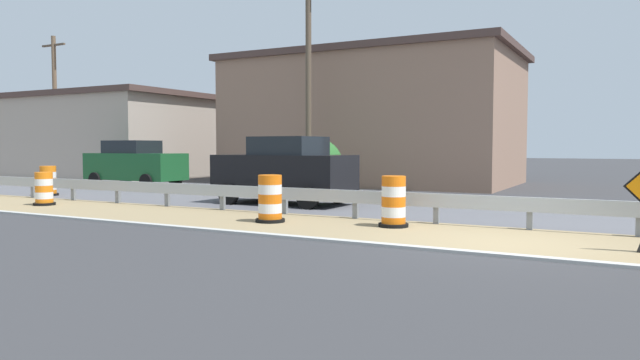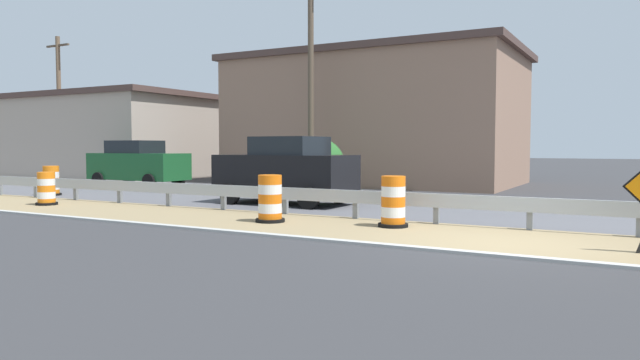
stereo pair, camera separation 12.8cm
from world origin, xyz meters
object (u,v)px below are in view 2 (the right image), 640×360
at_px(utility_pole_mid, 59,105).
at_px(traffic_barrel_far, 51,182).
at_px(traffic_barrel_mid, 46,190).
at_px(traffic_barrel_close, 270,201).
at_px(traffic_barrel_nearest, 393,204).
at_px(car_mid_far_lane, 138,164).
at_px(utility_pole_near, 311,75).
at_px(car_lead_near_lane, 286,170).

bearing_deg(utility_pole_mid, traffic_barrel_far, -128.72).
height_order(traffic_barrel_far, utility_pole_mid, utility_pole_mid).
bearing_deg(traffic_barrel_mid, traffic_barrel_close, -90.29).
bearing_deg(traffic_barrel_mid, utility_pole_mid, 51.33).
distance_m(traffic_barrel_nearest, car_mid_far_lane, 16.22).
xyz_separation_m(car_mid_far_lane, utility_pole_near, (2.33, -7.52, 3.71)).
bearing_deg(car_lead_near_lane, traffic_barrel_close, 117.67).
relative_size(traffic_barrel_far, utility_pole_near, 0.12).
height_order(traffic_barrel_close, traffic_barrel_far, traffic_barrel_close).
bearing_deg(traffic_barrel_far, traffic_barrel_close, -102.03).
relative_size(traffic_barrel_mid, utility_pole_near, 0.11).
distance_m(traffic_barrel_mid, utility_pole_mid, 16.87).
bearing_deg(car_lead_near_lane, traffic_barrel_far, 9.48).
relative_size(traffic_barrel_nearest, traffic_barrel_close, 1.02).
height_order(traffic_barrel_nearest, traffic_barrel_far, traffic_barrel_nearest).
xyz_separation_m(car_lead_near_lane, utility_pole_near, (5.80, 2.43, 3.69)).
xyz_separation_m(traffic_barrel_nearest, traffic_barrel_far, (1.76, 14.02, -0.03)).
bearing_deg(traffic_barrel_nearest, utility_pole_near, 38.86).
bearing_deg(utility_pole_near, car_lead_near_lane, -157.31).
xyz_separation_m(traffic_barrel_mid, car_lead_near_lane, (3.78, -6.26, 0.59)).
bearing_deg(utility_pole_mid, car_mid_far_lane, -108.34).
distance_m(utility_pole_near, utility_pole_mid, 16.72).
xyz_separation_m(traffic_barrel_far, utility_pole_near, (7.25, -6.77, 4.24)).
height_order(traffic_barrel_mid, utility_pole_mid, utility_pole_mid).
distance_m(traffic_barrel_close, utility_pole_near, 11.39).
bearing_deg(utility_pole_near, traffic_barrel_mid, 158.21).
distance_m(traffic_barrel_far, car_mid_far_lane, 5.00).
height_order(utility_pole_near, utility_pole_mid, utility_pole_near).
xyz_separation_m(car_lead_near_lane, utility_pole_mid, (6.51, 19.12, 3.06)).
distance_m(car_mid_far_lane, utility_pole_near, 8.71).
xyz_separation_m(traffic_barrel_nearest, car_mid_far_lane, (6.67, 14.78, 0.50)).
bearing_deg(traffic_barrel_mid, traffic_barrel_nearest, -87.00).
bearing_deg(car_lead_near_lane, utility_pole_near, -66.77).
relative_size(car_mid_far_lane, utility_pole_mid, 0.59).
height_order(traffic_barrel_nearest, car_mid_far_lane, car_mid_far_lane).
relative_size(traffic_barrel_nearest, utility_pole_near, 0.12).
height_order(traffic_barrel_nearest, traffic_barrel_close, traffic_barrel_nearest).
bearing_deg(utility_pole_near, traffic_barrel_close, -155.51).
xyz_separation_m(traffic_barrel_close, utility_pole_near, (9.62, 4.38, 4.22)).
height_order(traffic_barrel_far, car_mid_far_lane, car_mid_far_lane).
height_order(traffic_barrel_close, traffic_barrel_mid, traffic_barrel_close).
distance_m(car_mid_far_lane, utility_pole_mid, 10.14).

